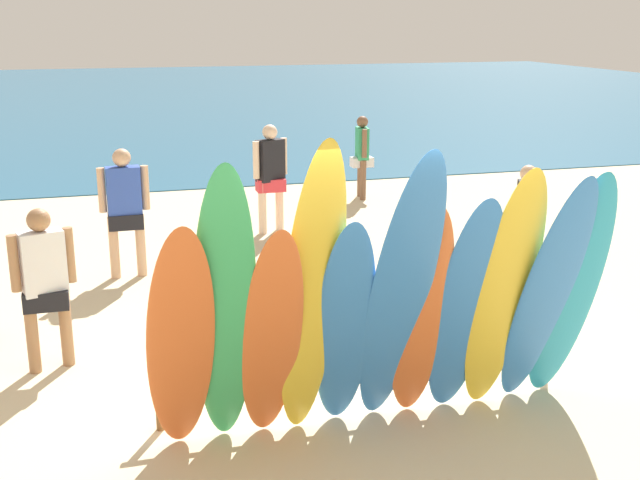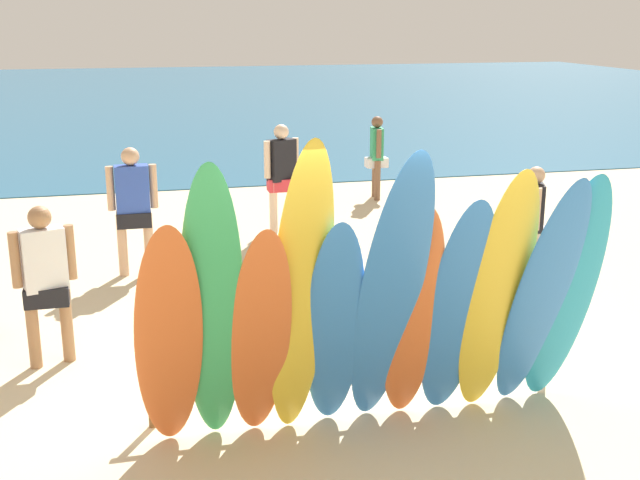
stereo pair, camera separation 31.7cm
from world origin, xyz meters
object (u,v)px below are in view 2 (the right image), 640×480
at_px(surfboard_teal_10, 566,293).
at_px(beachgoer_midbeach, 282,171).
at_px(surfboard_yellow_8, 497,297).
at_px(beachgoer_near_rack, 133,202).
at_px(surfboard_blue_5, 390,296).
at_px(surfboard_orange_0, 169,342).
at_px(surfboard_orange_6, 413,316).
at_px(surfboard_green_1, 213,312).
at_px(surfboard_blue_7, 457,311).
at_px(surfboard_yellow_3, 300,297).
at_px(beachgoer_strolling, 377,152).
at_px(surfboard_blue_9, 541,298).
at_px(surfboard_blue_4, 334,328).
at_px(surfboard_orange_2, 260,337).
at_px(beachgoer_by_water, 45,275).
at_px(surfboard_rack, 359,354).
at_px(beachgoer_photographing, 533,219).

relative_size(surfboard_teal_10, beachgoer_midbeach, 1.35).
xyz_separation_m(surfboard_yellow_8, beachgoer_near_rack, (-2.89, 4.92, -0.15)).
bearing_deg(surfboard_blue_5, surfboard_orange_0, 173.37).
height_order(surfboard_yellow_8, beachgoer_near_rack, surfboard_yellow_8).
bearing_deg(surfboard_orange_6, surfboard_green_1, -171.53).
xyz_separation_m(surfboard_green_1, surfboard_blue_7, (2.02, 0.10, -0.21)).
height_order(surfboard_yellow_3, beachgoer_strolling, surfboard_yellow_3).
relative_size(surfboard_green_1, surfboard_blue_9, 1.10).
bearing_deg(surfboard_blue_4, surfboard_blue_9, 3.00).
distance_m(surfboard_blue_5, surfboard_teal_10, 1.60).
xyz_separation_m(surfboard_orange_0, surfboard_orange_2, (0.71, 0.04, -0.05)).
distance_m(surfboard_green_1, surfboard_yellow_3, 0.69).
bearing_deg(surfboard_green_1, surfboard_orange_6, 8.19).
bearing_deg(surfboard_orange_6, surfboard_yellow_8, -1.29).
xyz_separation_m(surfboard_green_1, surfboard_yellow_8, (2.35, 0.05, -0.09)).
relative_size(surfboard_orange_6, surfboard_blue_7, 0.98).
height_order(surfboard_orange_2, beachgoer_by_water, surfboard_orange_2).
bearing_deg(beachgoer_by_water, beachgoer_midbeach, -142.54).
height_order(surfboard_orange_2, beachgoer_strolling, surfboard_orange_2).
relative_size(surfboard_orange_0, surfboard_blue_9, 0.91).
distance_m(surfboard_blue_4, surfboard_teal_10, 2.02).
relative_size(surfboard_rack, surfboard_blue_9, 1.60).
bearing_deg(surfboard_blue_4, beachgoer_midbeach, 88.63).
bearing_deg(surfboard_orange_0, beachgoer_near_rack, 90.35).
xyz_separation_m(surfboard_orange_2, surfboard_blue_5, (1.03, -0.08, 0.28)).
bearing_deg(beachgoer_midbeach, surfboard_yellow_8, -111.03).
height_order(surfboard_blue_5, surfboard_blue_9, surfboard_blue_5).
height_order(surfboard_orange_0, surfboard_teal_10, surfboard_teal_10).
xyz_separation_m(surfboard_yellow_3, surfboard_orange_6, (0.96, 0.09, -0.28)).
xyz_separation_m(surfboard_yellow_8, surfboard_blue_9, (0.39, -0.03, -0.03)).
height_order(surfboard_rack, beachgoer_by_water, beachgoer_by_water).
bearing_deg(surfboard_orange_0, surfboard_yellow_8, -1.42).
bearing_deg(surfboard_blue_4, surfboard_orange_6, 6.68).
xyz_separation_m(surfboard_blue_4, beachgoer_near_rack, (-1.51, 4.86, 0.02)).
xyz_separation_m(surfboard_blue_5, beachgoer_by_water, (-2.82, 2.20, -0.31)).
bearing_deg(beachgoer_strolling, surfboard_blue_9, 0.24).
bearing_deg(surfboard_yellow_3, beachgoer_by_water, 128.69).
xyz_separation_m(surfboard_orange_0, beachgoer_midbeach, (2.15, 6.71, -0.02)).
distance_m(surfboard_blue_9, beachgoer_photographing, 3.64).
relative_size(surfboard_teal_10, beachgoer_photographing, 1.49).
distance_m(surfboard_green_1, surfboard_orange_6, 1.66).
height_order(surfboard_blue_7, surfboard_teal_10, surfboard_teal_10).
xyz_separation_m(surfboard_orange_6, beachgoer_by_water, (-3.06, 2.07, -0.07)).
relative_size(surfboard_orange_2, surfboard_orange_6, 0.98).
bearing_deg(surfboard_blue_9, surfboard_orange_0, 174.79).
distance_m(surfboard_blue_7, beachgoer_midbeach, 6.65).
height_order(beachgoer_photographing, beachgoer_strolling, beachgoer_photographing).
distance_m(beachgoer_photographing, beachgoer_strolling, 5.48).
bearing_deg(surfboard_orange_2, beachgoer_strolling, 65.62).
bearing_deg(beachgoer_by_water, surfboard_yellow_3, 116.97).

